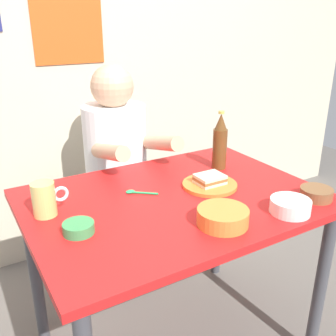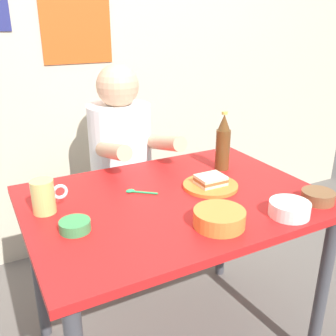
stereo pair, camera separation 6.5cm
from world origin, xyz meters
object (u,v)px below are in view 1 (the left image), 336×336
Objects in this scene: dining_table at (175,218)px; sandwich at (210,179)px; plate_orange at (210,185)px; person_seated at (116,146)px; stool at (119,217)px; beer_bottle at (220,143)px; condiment_bowl_brown at (316,193)px; beer_mug at (45,199)px.

sandwich is (0.17, 0.01, 0.13)m from dining_table.
person_seated is at bearing 103.15° from plate_orange.
dining_table is 1.53× the size of person_seated.
stool is 1.72× the size of beer_bottle.
stool is at bearing 90.00° from person_seated.
person_seated is at bearing 87.40° from dining_table.
beer_bottle is (0.16, 0.15, 0.11)m from plate_orange.
dining_table is at bearing 147.51° from condiment_bowl_brown.
dining_table is 4.20× the size of beer_bottle.
sandwich is 0.42× the size of beer_bottle.
person_seated is at bearing 114.87° from condiment_bowl_brown.
beer_mug is at bearing -133.13° from person_seated.
person_seated is 5.71× the size of beer_mug.
sandwich is (0.14, -0.62, 0.42)m from stool.
stool is at bearing 114.60° from condiment_bowl_brown.
dining_table is 0.54m from condiment_bowl_brown.
beer_mug is at bearing -176.16° from beer_bottle.
stool is (0.03, 0.63, -0.30)m from dining_table.
dining_table is at bearing -154.79° from beer_bottle.
beer_mug reaches higher than sandwich.
sandwich is (0.00, 0.00, 0.02)m from plate_orange.
plate_orange is (0.14, -0.62, 0.40)m from stool.
plate_orange is at bearing -76.85° from person_seated.
person_seated is at bearing 103.15° from sandwich.
stool is 4.09× the size of sandwich.
beer_bottle reaches higher than dining_table.
plate_orange is at bearing -77.08° from stool.
sandwich is 0.92× the size of condiment_bowl_brown.
beer_mug is at bearing 171.55° from plate_orange.
beer_mug is 0.98m from condiment_bowl_brown.
dining_table is 2.44× the size of stool.
sandwich is 0.87× the size of beer_mug.
person_seated is (0.03, 0.62, 0.12)m from dining_table.
dining_table is at bearing -176.96° from sandwich.
sandwich is 0.63m from beer_mug.
person_seated reaches higher than sandwich.
condiment_bowl_brown is at bearing -32.49° from dining_table.
beer_mug is 1.05× the size of condiment_bowl_brown.
beer_bottle is at bearing 3.84° from beer_mug.
plate_orange is 0.64m from beer_mug.
dining_table is 5.00× the size of plate_orange.
plate_orange is 2.00× the size of sandwich.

